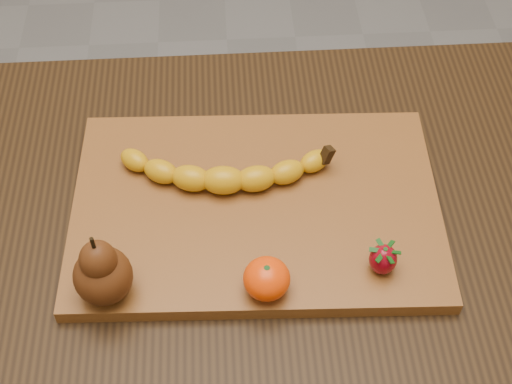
{
  "coord_description": "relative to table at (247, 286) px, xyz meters",
  "views": [
    {
      "loc": [
        -0.02,
        -0.49,
        1.47
      ],
      "look_at": [
        0.01,
        0.05,
        0.8
      ],
      "focal_mm": 50.0,
      "sensor_mm": 36.0,
      "label": 1
    }
  ],
  "objects": [
    {
      "name": "table",
      "position": [
        0.0,
        0.0,
        0.0
      ],
      "size": [
        1.0,
        0.7,
        0.76
      ],
      "color": "black",
      "rests_on": "ground"
    },
    {
      "name": "cutting_board",
      "position": [
        0.01,
        0.05,
        0.11
      ],
      "size": [
        0.46,
        0.32,
        0.02
      ],
      "primitive_type": "cube",
      "rotation": [
        0.0,
        0.0,
        -0.04
      ],
      "color": "brown",
      "rests_on": "table"
    },
    {
      "name": "banana",
      "position": [
        -0.02,
        0.07,
        0.14
      ],
      "size": [
        0.23,
        0.07,
        0.04
      ],
      "primitive_type": null,
      "rotation": [
        0.0,
        0.0,
        -0.07
      ],
      "color": "#D29609",
      "rests_on": "cutting_board"
    },
    {
      "name": "pear",
      "position": [
        -0.16,
        -0.07,
        0.17
      ],
      "size": [
        0.08,
        0.08,
        0.1
      ],
      "primitive_type": null,
      "rotation": [
        0.0,
        0.0,
        0.23
      ],
      "color": "#4F250C",
      "rests_on": "cutting_board"
    },
    {
      "name": "mandarin",
      "position": [
        0.02,
        -0.08,
        0.14
      ],
      "size": [
        0.06,
        0.06,
        0.04
      ],
      "primitive_type": "ellipsoid",
      "rotation": [
        0.0,
        0.0,
        0.17
      ],
      "color": "#F93D02",
      "rests_on": "cutting_board"
    },
    {
      "name": "strawberry",
      "position": [
        0.15,
        -0.06,
        0.14
      ],
      "size": [
        0.04,
        0.04,
        0.04
      ],
      "primitive_type": null,
      "rotation": [
        0.0,
        0.0,
        -0.2
      ],
      "color": "maroon",
      "rests_on": "cutting_board"
    }
  ]
}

